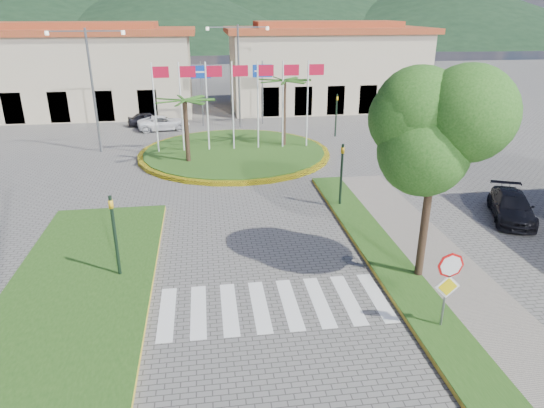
{
  "coord_description": "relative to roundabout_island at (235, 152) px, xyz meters",
  "views": [
    {
      "loc": [
        -1.88,
        -9.43,
        9.07
      ],
      "look_at": [
        0.57,
        8.0,
        1.98
      ],
      "focal_mm": 32.0,
      "sensor_mm": 36.0,
      "label": 1
    }
  ],
  "objects": [
    {
      "name": "street_lamp_centre",
      "position": [
        1.0,
        8.0,
        4.32
      ],
      "size": [
        4.8,
        0.16,
        8.0
      ],
      "color": "slate",
      "rests_on": "ground"
    },
    {
      "name": "stop_sign",
      "position": [
        4.9,
        -20.04,
        1.61
      ],
      "size": [
        0.8,
        0.11,
        2.65
      ],
      "color": "slate",
      "rests_on": "ground"
    },
    {
      "name": "roundabout_island",
      "position": [
        0.0,
        0.0,
        0.0
      ],
      "size": [
        12.7,
        12.7,
        6.0
      ],
      "color": "yellow",
      "rests_on": "ground"
    },
    {
      "name": "traffic_light_far",
      "position": [
        8.0,
        4.0,
        1.77
      ],
      "size": [
        0.18,
        0.15,
        3.2
      ],
      "color": "black",
      "rests_on": "ground"
    },
    {
      "name": "building_right",
      "position": [
        10.0,
        16.0,
        3.73
      ],
      "size": [
        19.08,
        9.54,
        8.05
      ],
      "color": "beige",
      "rests_on": "ground"
    },
    {
      "name": "hill_far_east",
      "position": [
        70.0,
        113.0,
        8.82
      ],
      "size": [
        120.0,
        120.0,
        18.0
      ],
      "primitive_type": "cone",
      "color": "black",
      "rests_on": "ground"
    },
    {
      "name": "street_lamp_west",
      "position": [
        -9.0,
        2.0,
        4.32
      ],
      "size": [
        4.8,
        0.16,
        8.0
      ],
      "color": "slate",
      "rests_on": "ground"
    },
    {
      "name": "car_dark_a",
      "position": [
        -6.58,
        9.86,
        0.38
      ],
      "size": [
        3.51,
        2.13,
        1.12
      ],
      "primitive_type": "imported",
      "rotation": [
        0.0,
        0.0,
        1.84
      ],
      "color": "black",
      "rests_on": "ground"
    },
    {
      "name": "car_side_right",
      "position": [
        12.0,
        -12.44,
        0.42
      ],
      "size": [
        3.13,
        4.46,
        1.2
      ],
      "primitive_type": "imported",
      "rotation": [
        0.0,
        0.0,
        -0.39
      ],
      "color": "black",
      "rests_on": "ground"
    },
    {
      "name": "direction_sign_west",
      "position": [
        -2.0,
        8.97,
        3.35
      ],
      "size": [
        1.6,
        0.14,
        5.2
      ],
      "color": "slate",
      "rests_on": "ground"
    },
    {
      "name": "building_left",
      "position": [
        -14.0,
        16.0,
        3.73
      ],
      "size": [
        23.32,
        9.54,
        8.05
      ],
      "color": "beige",
      "rests_on": "ground"
    },
    {
      "name": "deciduous_tree",
      "position": [
        5.5,
        -17.0,
        5.0
      ],
      "size": [
        3.6,
        3.6,
        6.8
      ],
      "color": "black",
      "rests_on": "ground"
    },
    {
      "name": "crosswalk",
      "position": [
        -0.0,
        -18.0,
        -0.17
      ],
      "size": [
        8.0,
        3.0,
        0.01
      ],
      "primitive_type": "cube",
      "color": "silver",
      "rests_on": "ground"
    },
    {
      "name": "ground",
      "position": [
        -0.0,
        -22.0,
        -0.18
      ],
      "size": [
        160.0,
        160.0,
        0.0
      ],
      "primitive_type": "plane",
      "color": "slate",
      "rests_on": "ground"
    },
    {
      "name": "car_dark_b",
      "position": [
        5.93,
        13.16,
        0.36
      ],
      "size": [
        3.48,
        2.27,
        1.08
      ],
      "primitive_type": "imported",
      "rotation": [
        0.0,
        0.0,
        1.95
      ],
      "color": "black",
      "rests_on": "ground"
    },
    {
      "name": "traffic_light_right",
      "position": [
        4.5,
        -10.0,
        1.77
      ],
      "size": [
        0.15,
        0.18,
        3.2
      ],
      "color": "black",
      "rests_on": "ground"
    },
    {
      "name": "traffic_light_left",
      "position": [
        -5.2,
        -15.5,
        1.77
      ],
      "size": [
        0.15,
        0.18,
        3.2
      ],
      "color": "black",
      "rests_on": "ground"
    },
    {
      "name": "direction_sign_east",
      "position": [
        3.0,
        8.97,
        3.35
      ],
      "size": [
        1.6,
        0.14,
        5.2
      ],
      "color": "slate",
      "rests_on": "ground"
    },
    {
      "name": "median_left",
      "position": [
        -6.5,
        -16.0,
        -0.09
      ],
      "size": [
        5.0,
        14.0,
        0.18
      ],
      "primitive_type": "cube",
      "color": "#204814",
      "rests_on": "ground"
    },
    {
      "name": "verge_right",
      "position": [
        4.8,
        -20.0,
        -0.09
      ],
      "size": [
        1.6,
        28.0,
        0.18
      ],
      "primitive_type": "cube",
      "color": "#204814",
      "rests_on": "ground"
    },
    {
      "name": "sidewalk_right",
      "position": [
        6.0,
        -20.0,
        -0.1
      ],
      "size": [
        4.0,
        28.0,
        0.15
      ],
      "primitive_type": "cube",
      "color": "gray",
      "rests_on": "ground"
    },
    {
      "name": "white_van",
      "position": [
        -5.17,
        8.0,
        0.39
      ],
      "size": [
        4.3,
        2.44,
        1.13
      ],
      "primitive_type": "imported",
      "rotation": [
        0.0,
        0.0,
        1.71
      ],
      "color": "white",
      "rests_on": "ground"
    },
    {
      "name": "hill_near_back",
      "position": [
        -10.0,
        108.0,
        7.82
      ],
      "size": [
        110.0,
        110.0,
        16.0
      ],
      "primitive_type": "cone",
      "color": "black",
      "rests_on": "ground"
    }
  ]
}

